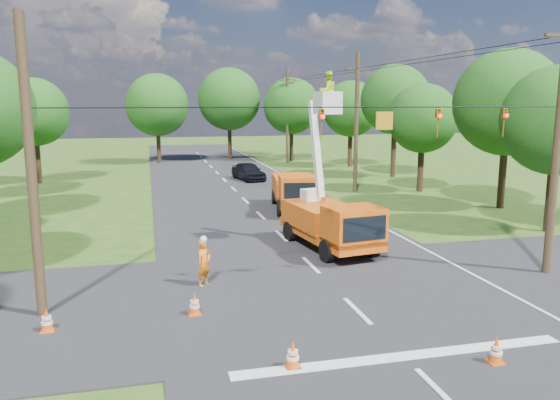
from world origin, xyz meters
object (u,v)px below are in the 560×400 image
object	(u,v)px
ground_worker	(204,263)
pole_right_mid	(356,121)
bucket_truck	(331,213)
traffic_cone_7	(312,205)
traffic_cone_1	(496,350)
pole_left	(31,170)
traffic_cone_3	(312,225)
second_truck	(296,191)
tree_right_b	(508,103)
tree_far_c	(292,106)
traffic_cone_5	(47,320)
tree_right_d	(395,100)
pole_right_far	(287,115)
traffic_cone_2	(316,237)
traffic_cone_4	(195,304)
distant_car	(248,171)
tree_left_f	(34,112)
pole_right_near	(558,140)
tree_far_a	(157,105)
tree_right_a	(557,121)
tree_right_e	(351,109)
tree_far_b	(229,99)
tree_right_c	(423,119)
traffic_cone_0	(293,355)

from	to	relation	value
ground_worker	pole_right_mid	world-z (taller)	pole_right_mid
bucket_truck	traffic_cone_7	world-z (taller)	bucket_truck
traffic_cone_1	pole_left	world-z (taller)	pole_left
traffic_cone_1	traffic_cone_3	world-z (taller)	same
second_truck	tree_right_b	distance (m)	13.79
tree_right_b	tree_far_c	xyz separation A→B (m)	(-5.50, 30.00, -0.37)
traffic_cone_5	traffic_cone_7	world-z (taller)	same
bucket_truck	tree_right_d	distance (m)	25.97
pole_right_far	tree_right_b	distance (m)	28.78
second_truck	traffic_cone_2	xyz separation A→B (m)	(-1.24, -7.98, -0.87)
traffic_cone_2	tree_right_d	bearing A→B (deg)	56.86
tree_right_b	traffic_cone_4	bearing A→B (deg)	-146.80
pole_right_far	traffic_cone_3	bearing A→B (deg)	-102.10
traffic_cone_3	pole_right_mid	world-z (taller)	pole_right_mid
pole_right_mid	pole_left	bearing A→B (deg)	-131.99
ground_worker	distant_car	xyz separation A→B (m)	(6.39, 26.15, -0.09)
traffic_cone_4	traffic_cone_7	world-z (taller)	same
tree_left_f	tree_right_b	xyz separation A→B (m)	(29.80, -18.00, 0.75)
pole_right_mid	traffic_cone_1	bearing A→B (deg)	-103.83
pole_right_far	pole_left	size ratio (longest dim) A/B	1.11
second_truck	traffic_cone_3	world-z (taller)	second_truck
pole_right_near	tree_far_a	xyz separation A→B (m)	(-13.50, 43.00, 1.08)
traffic_cone_5	tree_far_c	xyz separation A→B (m)	(18.65, 43.34, 5.70)
traffic_cone_5	tree_right_a	bearing A→B (deg)	17.96
traffic_cone_5	traffic_cone_7	bearing A→B (deg)	50.51
traffic_cone_4	tree_right_e	size ratio (longest dim) A/B	0.08
tree_far_b	pole_right_near	bearing A→B (deg)	-83.03
tree_right_a	tree_right_e	size ratio (longest dim) A/B	0.96
traffic_cone_7	pole_right_near	distance (m)	15.52
distant_car	tree_right_c	distance (m)	14.93
tree_right_e	tree_far_a	xyz separation A→B (m)	(-18.80, 8.00, 0.38)
traffic_cone_7	pole_right_far	xyz separation A→B (m)	(5.12, 26.14, 4.75)
traffic_cone_5	pole_left	size ratio (longest dim) A/B	0.08
traffic_cone_4	tree_right_c	xyz separation A→B (m)	(18.16, 20.06, 4.95)
pole_right_far	tree_left_f	size ratio (longest dim) A/B	1.19
traffic_cone_4	traffic_cone_5	size ratio (longest dim) A/B	1.00
pole_left	tree_left_f	bearing A→B (deg)	100.02
traffic_cone_0	tree_right_b	world-z (taller)	tree_right_b
second_truck	traffic_cone_0	world-z (taller)	second_truck
distant_car	traffic_cone_4	bearing A→B (deg)	-114.98
pole_right_near	tree_far_b	xyz separation A→B (m)	(-5.50, 45.00, 1.70)
bucket_truck	traffic_cone_7	size ratio (longest dim) A/B	10.94
bucket_truck	traffic_cone_3	distance (m)	3.55
tree_right_e	pole_left	bearing A→B (deg)	-123.65
traffic_cone_1	traffic_cone_2	bearing A→B (deg)	94.35
traffic_cone_4	tree_far_c	size ratio (longest dim) A/B	0.08
pole_left	ground_worker	bearing A→B (deg)	17.52
traffic_cone_5	traffic_cone_4	bearing A→B (deg)	3.78
traffic_cone_1	tree_right_a	size ratio (longest dim) A/B	0.09
tree_far_b	tree_right_c	bearing A→B (deg)	-68.58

